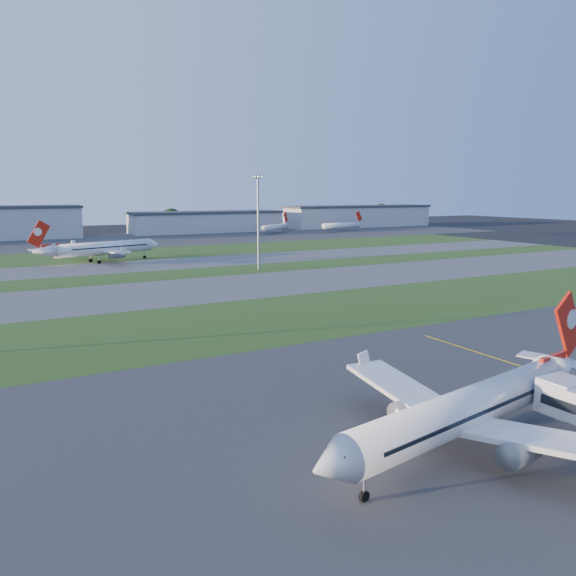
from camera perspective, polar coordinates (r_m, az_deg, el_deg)
grass_strip_a at (r=100.68m, az=3.20°, el=-2.47°), size 300.00×34.00×0.01m
taxiway_a at (r=129.35m, az=-4.55°, el=0.23°), size 300.00×32.00×0.01m
grass_strip_b at (r=152.25m, az=-8.42°, el=1.59°), size 300.00×18.00×0.01m
taxiway_b at (r=172.88m, az=-10.97°, el=2.48°), size 300.00×26.00×0.01m
grass_strip_c at (r=204.36m, az=-13.82°, el=3.46°), size 300.00×40.00×0.01m
apron_far at (r=262.56m, az=-17.25°, el=4.63°), size 400.00×80.00×0.01m
airliner_parked at (r=49.04m, az=17.74°, el=-11.74°), size 33.22×27.94×10.43m
airliner_taxiing at (r=181.17m, az=-18.18°, el=3.84°), size 37.69×31.72×12.09m
mini_jet_near at (r=294.50m, az=-1.32°, el=6.21°), size 24.16×18.21×9.48m
mini_jet_far at (r=310.83m, az=5.49°, el=6.35°), size 28.54×6.95×9.48m
light_mast_centre at (r=154.92m, az=-3.05°, el=7.32°), size 3.20×0.70×25.80m
hangar_east at (r=306.24m, az=-8.28°, el=6.69°), size 81.60×23.00×11.20m
hangar_far_east at (r=353.82m, az=7.18°, el=7.26°), size 96.90×23.00×13.20m
tree_mid_west at (r=299.58m, az=-22.67°, el=6.02°), size 9.90×9.90×10.80m
tree_mid_east at (r=314.60m, az=-11.76°, el=6.88°), size 11.55×11.55×12.60m
tree_east at (r=342.41m, az=0.51°, el=7.18°), size 10.45×10.45×11.40m
tree_far_east at (r=384.60m, az=9.43°, el=7.52°), size 12.65×12.65×13.80m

